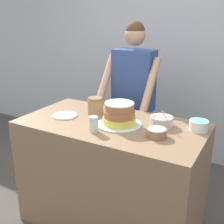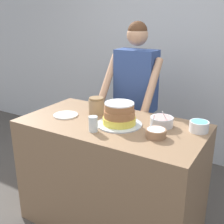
% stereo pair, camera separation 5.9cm
% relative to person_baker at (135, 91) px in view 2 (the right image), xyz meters
% --- Properties ---
extents(wall_back, '(10.00, 0.05, 2.60)m').
position_rel_person_baker_xyz_m(wall_back, '(0.15, 0.84, 0.27)').
color(wall_back, silver).
rests_on(wall_back, ground_plane).
extents(counter, '(1.46, 0.77, 0.94)m').
position_rel_person_baker_xyz_m(counter, '(0.15, -0.72, -0.55)').
color(counter, '#8C6B4C').
rests_on(counter, ground_plane).
extents(person_baker, '(0.55, 0.48, 1.70)m').
position_rel_person_baker_xyz_m(person_baker, '(0.00, 0.00, 0.00)').
color(person_baker, '#2D2D38').
rests_on(person_baker, ground_plane).
extents(cake, '(0.35, 0.35, 0.18)m').
position_rel_person_baker_xyz_m(cake, '(0.22, -0.72, -0.00)').
color(cake, silver).
rests_on(cake, counter).
extents(frosting_bowl_blue, '(0.14, 0.14, 0.08)m').
position_rel_person_baker_xyz_m(frosting_bowl_blue, '(0.78, -0.53, -0.04)').
color(frosting_bowl_blue, white).
rests_on(frosting_bowl_blue, counter).
extents(frosting_bowl_pink, '(0.18, 0.18, 0.15)m').
position_rel_person_baker_xyz_m(frosting_bowl_pink, '(0.51, -0.58, -0.04)').
color(frosting_bowl_pink, silver).
rests_on(frosting_bowl_pink, counter).
extents(frosting_bowl_white, '(0.14, 0.14, 0.14)m').
position_rel_person_baker_xyz_m(frosting_bowl_white, '(0.55, -0.79, -0.05)').
color(frosting_bowl_white, '#936B4C').
rests_on(frosting_bowl_white, counter).
extents(drinking_glass, '(0.07, 0.07, 0.11)m').
position_rel_person_baker_xyz_m(drinking_glass, '(0.12, -0.93, -0.02)').
color(drinking_glass, silver).
rests_on(drinking_glass, counter).
extents(ceramic_plate, '(0.21, 0.21, 0.01)m').
position_rel_person_baker_xyz_m(ceramic_plate, '(-0.27, -0.77, -0.08)').
color(ceramic_plate, white).
rests_on(ceramic_plate, counter).
extents(stoneware_jar, '(0.13, 0.13, 0.15)m').
position_rel_person_baker_xyz_m(stoneware_jar, '(-0.08, -0.59, -0.01)').
color(stoneware_jar, '#9E7F5B').
rests_on(stoneware_jar, counter).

